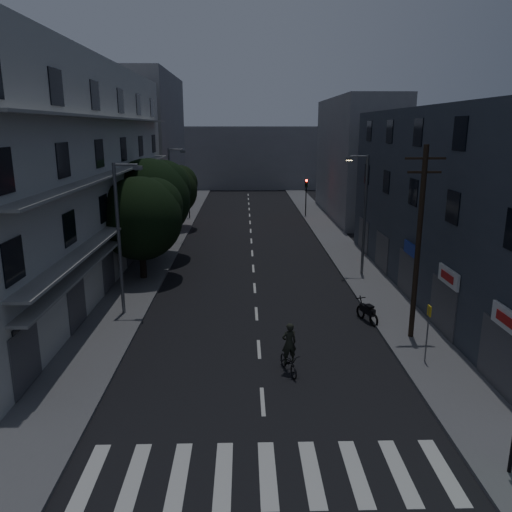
{
  "coord_description": "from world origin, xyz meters",
  "views": [
    {
      "loc": [
        -0.65,
        -14.56,
        9.87
      ],
      "look_at": [
        0.0,
        12.0,
        3.0
      ],
      "focal_mm": 35.0,
      "sensor_mm": 36.0,
      "label": 1
    }
  ],
  "objects_px": {
    "utility_pole": "(419,240)",
    "motorcycle": "(367,313)",
    "bus_stop_sign": "(428,323)",
    "cyclist": "(289,356)"
  },
  "relations": [
    {
      "from": "bus_stop_sign",
      "to": "cyclist",
      "type": "relative_size",
      "value": 1.15
    },
    {
      "from": "bus_stop_sign",
      "to": "motorcycle",
      "type": "xyz_separation_m",
      "value": [
        -1.31,
        4.92,
        -1.39
      ]
    },
    {
      "from": "utility_pole",
      "to": "motorcycle",
      "type": "height_order",
      "value": "utility_pole"
    },
    {
      "from": "bus_stop_sign",
      "to": "motorcycle",
      "type": "relative_size",
      "value": 1.33
    },
    {
      "from": "utility_pole",
      "to": "motorcycle",
      "type": "relative_size",
      "value": 4.73
    },
    {
      "from": "motorcycle",
      "to": "bus_stop_sign",
      "type": "bearing_deg",
      "value": -94.35
    },
    {
      "from": "motorcycle",
      "to": "cyclist",
      "type": "relative_size",
      "value": 0.87
    },
    {
      "from": "cyclist",
      "to": "utility_pole",
      "type": "bearing_deg",
      "value": 10.96
    },
    {
      "from": "utility_pole",
      "to": "motorcycle",
      "type": "xyz_separation_m",
      "value": [
        -1.57,
        2.26,
        -4.37
      ]
    },
    {
      "from": "bus_stop_sign",
      "to": "motorcycle",
      "type": "height_order",
      "value": "bus_stop_sign"
    }
  ]
}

